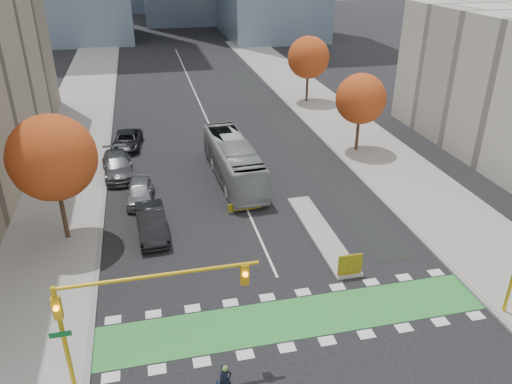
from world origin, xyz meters
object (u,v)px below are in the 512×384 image
tree_east_near (361,99)px  parked_car_c (118,166)px  tree_east_far (308,58)px  traffic_signal_west (125,302)px  bus (233,160)px  hazard_board (350,265)px  parked_car_a (140,191)px  tree_west (52,158)px  parked_car_d (127,140)px  parked_car_b (151,222)px

tree_east_near → parked_car_c: tree_east_near is taller
tree_east_far → traffic_signal_west: 43.61m
bus → traffic_signal_west: bearing=-115.4°
tree_east_far → hazard_board: bearing=-104.1°
traffic_signal_west → parked_car_a: (0.59, 16.92, -3.25)m
tree_west → parked_car_c: bearing=72.3°
tree_east_far → parked_car_a: (-19.84, -21.59, -4.46)m
traffic_signal_west → parked_car_d: bearing=90.7°
tree_east_near → tree_east_far: 16.01m
parked_car_a → parked_car_b: (0.64, -5.00, 0.07)m
parked_car_a → parked_car_b: 5.04m
tree_east_far → bus: bearing=-122.7°
parked_car_d → hazard_board: bearing=-55.2°
tree_west → parked_car_b: tree_west is taller
parked_car_a → parked_car_c: size_ratio=0.79×
tree_east_near → parked_car_d: tree_east_near is taller
tree_west → tree_east_near: tree_west is taller
hazard_board → parked_car_c: bearing=127.1°
tree_east_far → parked_car_d: bearing=-153.3°
tree_west → traffic_signal_west: bearing=-72.0°
bus → parked_car_a: bus is taller
hazard_board → parked_car_a: parked_car_a is taller
parked_car_a → traffic_signal_west: bearing=-87.7°
parked_car_b → parked_car_c: size_ratio=0.90×
tree_east_far → traffic_signal_west: (-20.43, -38.51, -1.21)m
tree_west → parked_car_b: bearing=-6.4°
tree_east_far → parked_car_d: 23.70m
hazard_board → parked_car_c: parked_car_c is taller
traffic_signal_west → hazard_board: bearing=21.5°
hazard_board → traffic_signal_west: 13.23m
parked_car_b → parked_car_d: 16.21m
hazard_board → tree_east_near: bearing=65.8°
hazard_board → parked_car_b: size_ratio=0.27×
hazard_board → traffic_signal_west: (-11.93, -4.71, 3.23)m
parked_car_c → parked_car_d: (0.72, 6.14, -0.12)m
traffic_signal_west → parked_car_c: traffic_signal_west is taller
hazard_board → tree_west: size_ratio=0.17×
tree_east_near → traffic_signal_west: (-19.93, -22.51, -0.83)m
bus → parked_car_a: 7.72m
tree_east_near → tree_east_far: (0.50, 16.00, 0.38)m
parked_car_d → parked_car_b: bearing=-77.4°
tree_west → parked_car_d: 16.71m
parked_car_a → bus: bearing=20.5°
bus → parked_car_a: bearing=-166.5°
hazard_board → parked_car_d: (-12.28, 23.34, -0.08)m
bus → parked_car_c: bearing=159.7°
parked_car_a → parked_car_d: 11.18m
hazard_board → parked_car_a: (-11.34, 12.21, -0.02)m
bus → parked_car_c: (-9.03, 2.86, -0.77)m
tree_west → tree_east_far: tree_west is taller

